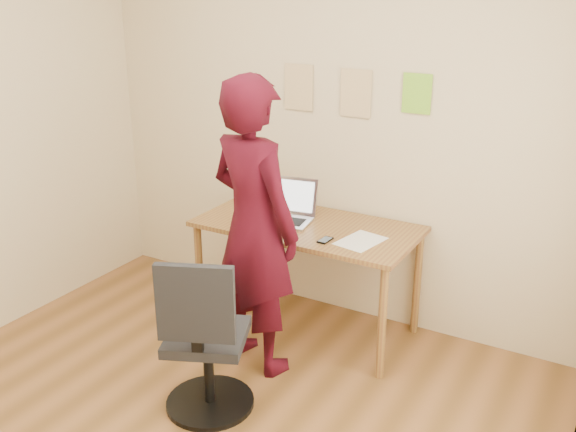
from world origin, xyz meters
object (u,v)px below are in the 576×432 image
Objects in this scene: desk at (307,237)px; person at (254,227)px; laptop at (286,212)px; phone at (325,240)px; office_chair at (205,348)px.

person is at bearing -98.51° from desk.
laptop is 3.47× the size of phone.
phone is (0.22, -0.19, 0.09)m from desk.
laptop is at bearing 177.23° from desk.
phone is 0.45m from person.
person is (-0.08, -0.51, 0.22)m from desk.
office_chair is at bearing -92.06° from laptop.
office_chair is (0.13, -1.07, -0.40)m from laptop.
phone is at bearing -36.52° from laptop.
person is (-0.04, 0.56, 0.48)m from office_chair.
office_chair reaches higher than desk.
desk is at bearing -82.92° from person.
person is at bearing 71.01° from office_chair.
desk is at bearing -11.77° from laptop.
person is at bearing -89.38° from laptop.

